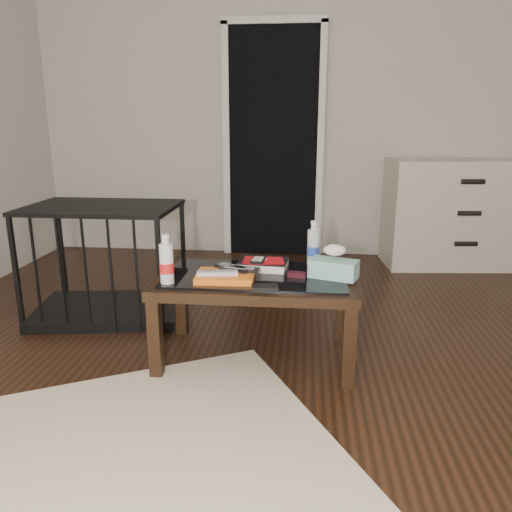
{
  "coord_description": "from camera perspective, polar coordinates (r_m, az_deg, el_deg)",
  "views": [
    {
      "loc": [
        -0.1,
        -2.08,
        1.22
      ],
      "look_at": [
        -0.34,
        0.35,
        0.55
      ],
      "focal_mm": 35.0,
      "sensor_mm": 36.0,
      "label": 1
    }
  ],
  "objects": [
    {
      "name": "wallet",
      "position": [
        2.3,
        1.01,
        -3.63
      ],
      "size": [
        0.13,
        0.09,
        0.02
      ],
      "primitive_type": "cube",
      "rotation": [
        0.0,
        0.0,
        0.17
      ],
      "color": "black",
      "rests_on": "coffee_table"
    },
    {
      "name": "ipod",
      "position": [
        2.56,
        0.22,
        -0.46
      ],
      "size": [
        0.07,
        0.11,
        0.02
      ],
      "primitive_type": "cube",
      "rotation": [
        0.0,
        0.0,
        -0.09
      ],
      "color": "black",
      "rests_on": "dvd_mailers"
    },
    {
      "name": "flip_phone",
      "position": [
        2.49,
        4.71,
        -2.13
      ],
      "size": [
        0.1,
        0.06,
        0.02
      ],
      "primitive_type": "cube",
      "rotation": [
        0.0,
        0.0,
        -0.17
      ],
      "color": "black",
      "rests_on": "coffee_table"
    },
    {
      "name": "doorway",
      "position": [
        4.56,
        1.98,
        12.9
      ],
      "size": [
        0.9,
        0.08,
        2.07
      ],
      "color": "black",
      "rests_on": "ground"
    },
    {
      "name": "water_bottle_left",
      "position": [
        2.4,
        -10.2,
        -0.32
      ],
      "size": [
        0.07,
        0.07,
        0.24
      ],
      "primitive_type": "cylinder",
      "rotation": [
        0.0,
        0.0,
        -0.06
      ],
      "color": "silver",
      "rests_on": "coffee_table"
    },
    {
      "name": "remote_black_front",
      "position": [
        2.47,
        -1.91,
        -1.49
      ],
      "size": [
        0.2,
        0.07,
        0.02
      ],
      "primitive_type": "cube",
      "rotation": [
        0.0,
        0.0,
        -0.12
      ],
      "color": "black",
      "rests_on": "magazines"
    },
    {
      "name": "coffee_table",
      "position": [
        2.55,
        -0.02,
        -3.43
      ],
      "size": [
        1.0,
        0.6,
        0.46
      ],
      "color": "black",
      "rests_on": "ground"
    },
    {
      "name": "rug",
      "position": [
        1.96,
        -21.34,
        -24.05
      ],
      "size": [
        2.47,
        2.27,
        0.01
      ],
      "primitive_type": "cube",
      "rotation": [
        0.0,
        0.0,
        0.49
      ],
      "color": "beige",
      "rests_on": "ground"
    },
    {
      "name": "textbook",
      "position": [
        2.63,
        0.88,
        -0.89
      ],
      "size": [
        0.27,
        0.22,
        0.05
      ],
      "primitive_type": "cube",
      "rotation": [
        0.0,
        0.0,
        -0.1
      ],
      "color": "black",
      "rests_on": "coffee_table"
    },
    {
      "name": "room_shell",
      "position": [
        2.12,
        9.31,
        26.07
      ],
      "size": [
        5.0,
        5.0,
        5.0
      ],
      "color": "#BCB6AE",
      "rests_on": "ground"
    },
    {
      "name": "ground",
      "position": [
        2.41,
        7.59,
        -15.17
      ],
      "size": [
        5.0,
        5.0,
        0.0
      ],
      "primitive_type": "plane",
      "color": "black",
      "rests_on": "ground"
    },
    {
      "name": "pet_crate",
      "position": [
        3.31,
        -16.63,
        -2.68
      ],
      "size": [
        0.98,
        0.73,
        0.71
      ],
      "rotation": [
        0.0,
        0.0,
        0.15
      ],
      "color": "black",
      "rests_on": "ground"
    },
    {
      "name": "remote_silver",
      "position": [
        2.42,
        -4.43,
        -1.92
      ],
      "size": [
        0.21,
        0.08,
        0.02
      ],
      "primitive_type": "cube",
      "rotation": [
        0.0,
        0.0,
        0.15
      ],
      "color": "#B6B7BB",
      "rests_on": "magazines"
    },
    {
      "name": "tissue_box",
      "position": [
        2.49,
        8.87,
        -1.44
      ],
      "size": [
        0.26,
        0.19,
        0.09
      ],
      "primitive_type": "cube",
      "rotation": [
        0.0,
        0.0,
        -0.34
      ],
      "color": "teal",
      "rests_on": "coffee_table"
    },
    {
      "name": "dvd_mailers",
      "position": [
        2.6,
        0.65,
        -0.44
      ],
      "size": [
        0.19,
        0.14,
        0.01
      ],
      "primitive_type": "cube",
      "rotation": [
        0.0,
        0.0,
        -0.02
      ],
      "color": "red",
      "rests_on": "textbook"
    },
    {
      "name": "dresser",
      "position": [
        4.56,
        22.19,
        4.52
      ],
      "size": [
        1.24,
        0.6,
        0.9
      ],
      "rotation": [
        0.0,
        0.0,
        0.08
      ],
      "color": "beige",
      "rests_on": "ground"
    },
    {
      "name": "water_bottle_right",
      "position": [
        2.69,
        6.59,
        1.52
      ],
      "size": [
        0.08,
        0.08,
        0.24
      ],
      "primitive_type": "cylinder",
      "rotation": [
        0.0,
        0.0,
        0.24
      ],
      "color": "silver",
      "rests_on": "coffee_table"
    },
    {
      "name": "remote_black_back",
      "position": [
        2.5,
        -2.7,
        -1.31
      ],
      "size": [
        0.2,
        0.14,
        0.02
      ],
      "primitive_type": "cube",
      "rotation": [
        0.0,
        0.0,
        -0.52
      ],
      "color": "black",
      "rests_on": "magazines"
    },
    {
      "name": "magazines",
      "position": [
        2.45,
        -3.53,
        -2.33
      ],
      "size": [
        0.29,
        0.22,
        0.03
      ],
      "primitive_type": "cube",
      "rotation": [
        0.0,
        0.0,
        0.04
      ],
      "color": "orange",
      "rests_on": "coffee_table"
    }
  ]
}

